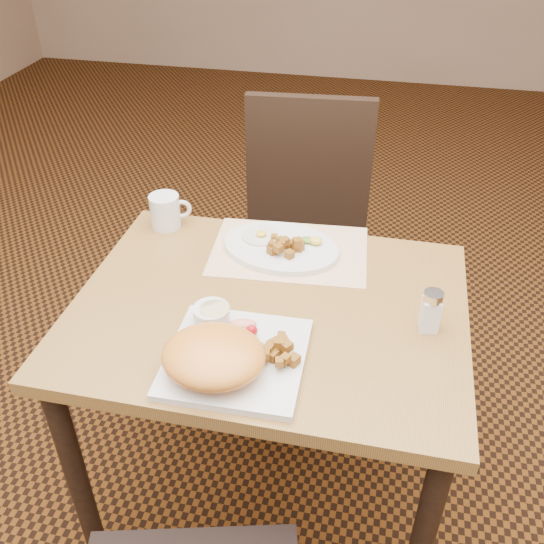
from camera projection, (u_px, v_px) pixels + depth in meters
The scene contains 15 objects.
ground at pixel (269, 498), 1.83m from camera, with size 8.00×8.00×0.00m, color black.
table at pixel (269, 340), 1.46m from camera, with size 0.90×0.70×0.75m.
chair_far at pixel (304, 232), 2.05m from camera, with size 0.45×0.46×0.97m.
placemat at pixel (289, 251), 1.58m from camera, with size 0.40×0.28×0.00m, color white.
plate_square at pixel (236, 358), 1.24m from camera, with size 0.28×0.28×0.02m, color silver.
plate_oval at pixel (281, 248), 1.57m from camera, with size 0.30×0.23×0.02m, color silver, non-canonical shape.
hollandaise_mound at pixel (213, 357), 1.18m from camera, with size 0.21×0.19×0.08m.
ramekin at pixel (212, 315), 1.30m from camera, with size 0.08×0.08×0.04m.
garnish_sq at pixel (246, 327), 1.29m from camera, with size 0.07×0.06×0.03m.
fried_egg at pixel (261, 235), 1.60m from camera, with size 0.10×0.10×0.02m.
garnish_ov at pixel (312, 240), 1.57m from camera, with size 0.06×0.04×0.02m.
salt_shaker at pixel (431, 311), 1.30m from camera, with size 0.05×0.05×0.10m.
coffee_mug at pixel (166, 211), 1.65m from camera, with size 0.11×0.08×0.09m.
home_fries_sq at pixel (275, 351), 1.22m from camera, with size 0.11×0.11×0.04m.
home_fries_ov at pixel (286, 245), 1.54m from camera, with size 0.10×0.10×0.04m.
Camera 1 is at (0.24, -1.06, 1.62)m, focal length 40.00 mm.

